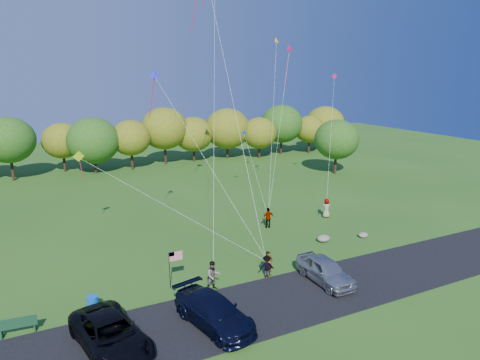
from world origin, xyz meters
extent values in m
plane|color=#275919|center=(0.00, 0.00, 0.00)|extent=(140.00, 140.00, 0.00)
cube|color=black|center=(0.00, -4.00, 0.03)|extent=(44.00, 6.00, 0.06)
cylinder|color=#3B2715|center=(-15.18, 38.76, 1.10)|extent=(0.36, 0.36, 2.20)
ellipsoid|color=#224F15|center=(-15.18, 38.76, 3.87)|extent=(5.12, 5.12, 4.61)
cylinder|color=#3B2715|center=(-10.40, 37.44, 1.42)|extent=(0.36, 0.36, 2.83)
ellipsoid|color=#2E5F17|center=(-10.40, 37.44, 5.00)|extent=(6.66, 6.66, 5.99)
cylinder|color=#3B2715|center=(-5.68, 37.28, 1.38)|extent=(0.36, 0.36, 2.76)
ellipsoid|color=#2E5F17|center=(-5.68, 37.28, 4.63)|extent=(5.76, 5.76, 5.19)
cylinder|color=#3B2715|center=(0.50, 38.07, 1.52)|extent=(0.36, 0.36, 3.05)
ellipsoid|color=#2E5F17|center=(0.50, 38.07, 5.26)|extent=(6.81, 6.81, 6.13)
cylinder|color=#3B2715|center=(5.54, 37.01, 1.11)|extent=(0.36, 0.36, 2.21)
ellipsoid|color=#2E5F17|center=(5.54, 37.01, 4.06)|extent=(5.67, 5.67, 5.11)
cylinder|color=#3B2715|center=(9.69, 37.87, 1.54)|extent=(0.36, 0.36, 3.07)
ellipsoid|color=#2E5F17|center=(9.69, 37.87, 4.96)|extent=(5.82, 5.82, 5.23)
cylinder|color=#3B2715|center=(15.29, 39.41, 1.26)|extent=(0.36, 0.36, 2.52)
ellipsoid|color=#224F15|center=(15.29, 39.41, 4.82)|extent=(7.07, 7.07, 6.37)
cylinder|color=#3B2715|center=(19.82, 36.76, 1.26)|extent=(0.36, 0.36, 2.52)
ellipsoid|color=#224F15|center=(19.82, 36.76, 4.18)|extent=(5.10, 5.10, 4.59)
cylinder|color=#3B2715|center=(25.60, 38.97, 1.54)|extent=(0.36, 0.36, 3.07)
ellipsoid|color=#224F15|center=(25.60, 38.97, 5.14)|extent=(6.36, 6.36, 5.72)
cylinder|color=#3B2715|center=(30.18, 37.07, 1.49)|extent=(0.36, 0.36, 2.98)
ellipsoid|color=#2E5F17|center=(30.18, 37.07, 4.55)|extent=(4.82, 4.82, 4.34)
cylinder|color=#3B2715|center=(35.04, 39.71, 1.14)|extent=(0.36, 0.36, 2.28)
ellipsoid|color=#2E5F17|center=(35.04, 39.71, 4.37)|extent=(6.42, 6.42, 5.78)
cylinder|color=#3B2715|center=(24.00, 22.00, 1.40)|extent=(0.36, 0.36, 2.80)
ellipsoid|color=#224F15|center=(24.00, 22.00, 4.75)|extent=(6.00, 6.00, 5.40)
imported|color=black|center=(-10.69, -4.23, 0.87)|extent=(3.76, 6.25, 1.62)
imported|color=black|center=(-5.29, -4.58, 0.87)|extent=(3.50, 5.94, 1.61)
imported|color=#9B9DA5|center=(3.22, -3.18, 0.87)|extent=(1.95, 4.77, 1.62)
imported|color=#4C4C59|center=(0.35, -0.70, 0.89)|extent=(0.70, 0.50, 1.78)
imported|color=#4C4C59|center=(-3.75, -0.80, 0.96)|extent=(0.97, 0.77, 1.92)
imported|color=#4C4C59|center=(0.16, -0.80, 0.78)|extent=(1.13, 0.86, 1.55)
imported|color=#4C4C59|center=(5.01, 7.44, 0.94)|extent=(1.14, 0.54, 1.88)
imported|color=#4C4C59|center=(11.42, 7.46, 0.93)|extent=(1.07, 0.90, 1.86)
cube|color=#153C23|center=(-14.86, -0.70, 0.44)|extent=(1.90, 0.30, 0.06)
cube|color=#153C23|center=(-14.86, -0.89, 0.76)|extent=(1.89, 0.24, 0.58)
cube|color=#153C23|center=(-15.65, -0.70, 0.22)|extent=(0.13, 0.48, 0.44)
cube|color=#153C23|center=(-14.07, -0.70, 0.22)|extent=(0.13, 0.48, 0.44)
cylinder|color=blue|center=(-11.01, -0.15, 0.48)|extent=(0.64, 0.64, 0.97)
cylinder|color=black|center=(-6.18, 0.56, 1.24)|extent=(0.05, 0.05, 2.48)
cube|color=red|center=(-5.73, 0.56, 2.14)|extent=(0.89, 0.60, 0.02)
cube|color=navy|center=(-6.00, 0.57, 2.31)|extent=(0.36, 0.02, 0.28)
ellipsoid|color=gray|center=(7.47, 2.61, 0.28)|extent=(1.12, 0.88, 0.56)
ellipsoid|color=slate|center=(11.03, 1.88, 0.22)|extent=(0.85, 0.71, 0.44)
cone|color=#1716E3|center=(-4.70, 7.41, 13.31)|extent=(0.88, 0.50, 0.76)
cone|color=#F29F0F|center=(9.91, 14.80, 16.61)|extent=(0.81, 0.55, 0.72)
cone|color=#C50D4B|center=(10.09, 12.65, 15.76)|extent=(0.99, 0.63, 0.91)
cube|color=#F5116D|center=(17.37, 14.80, 13.13)|extent=(0.57, 0.28, 0.61)
cube|color=#CBF614|center=(-9.97, 11.48, 7.07)|extent=(0.89, 0.23, 0.88)
cube|color=#113FAE|center=(8.06, 18.27, 7.07)|extent=(0.60, 0.18, 0.59)
camera|label=1|loc=(-13.19, -23.81, 13.38)|focal=32.00mm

